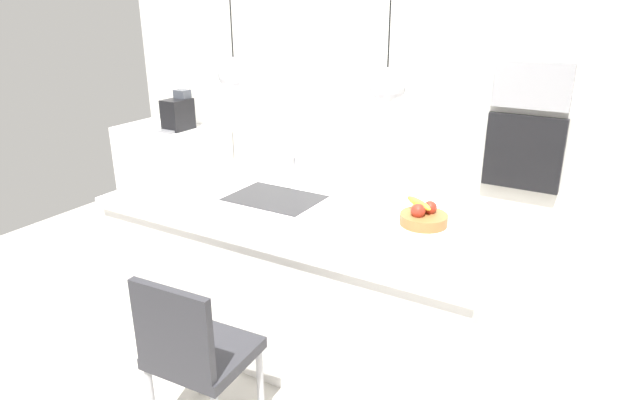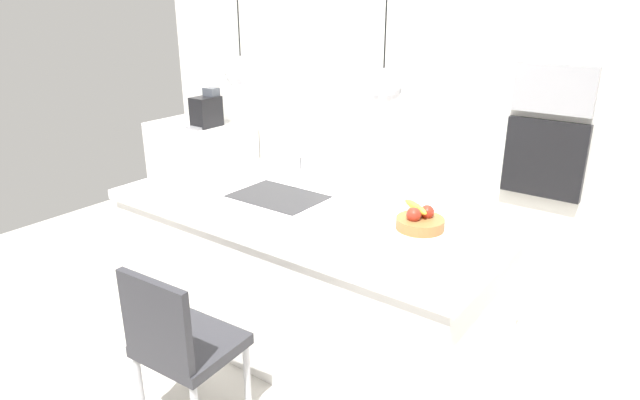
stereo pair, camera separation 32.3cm
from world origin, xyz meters
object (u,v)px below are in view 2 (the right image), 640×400
Objects in this scene: microwave at (555,89)px; chair_near at (180,341)px; fruit_bowl at (419,220)px; coffee_machine at (206,111)px; oven at (544,159)px.

microwave is 0.60× the size of chair_near.
fruit_bowl is 1.38m from chair_near.
microwave is (0.23, 1.51, 0.53)m from fruit_bowl.
coffee_machine is 3.27m from microwave.
chair_near is at bearing -109.90° from oven.
microwave is 0.50m from oven.
fruit_bowl is at bearing -22.09° from coffee_machine.
microwave reaches higher than fruit_bowl.
coffee_machine is 0.70× the size of microwave.
chair_near is at bearing -45.38° from coffee_machine.
oven is (3.22, 0.30, -0.02)m from coffee_machine.
microwave reaches higher than chair_near.
chair_near is (-0.71, -1.09, -0.45)m from fruit_bowl.
fruit_bowl is 0.70× the size of coffee_machine.
oven reaches higher than coffee_machine.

